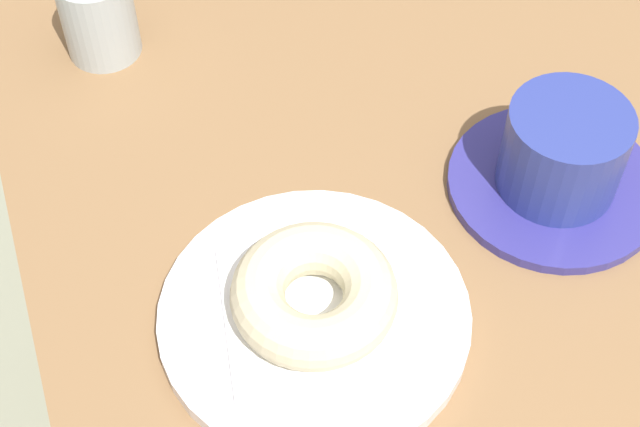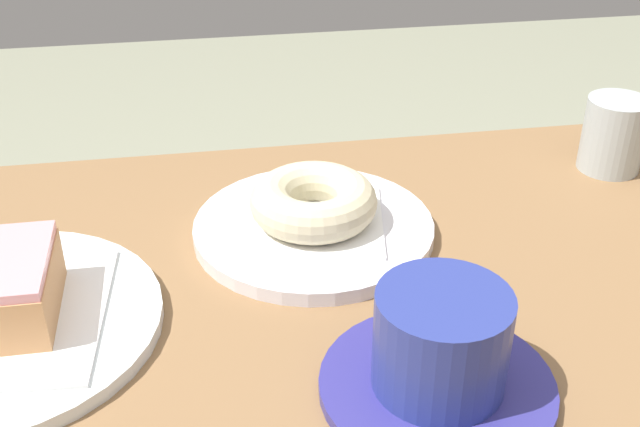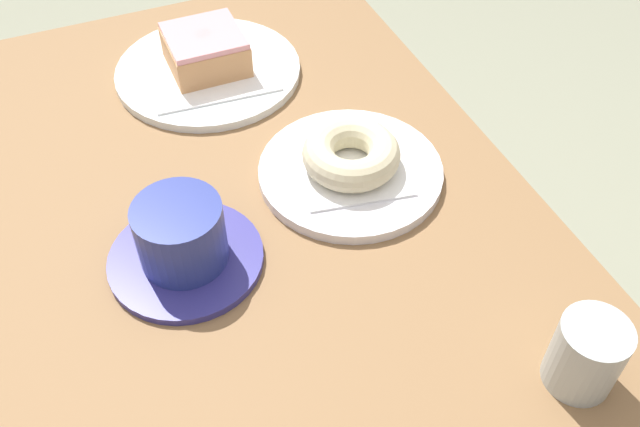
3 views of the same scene
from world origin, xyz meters
TOP-DOWN VIEW (x-y plane):
  - table at (0.00, 0.00)m, footprint 1.06×0.69m
  - plate_glazed_square at (0.34, -0.08)m, footprint 0.24×0.24m
  - napkin_glazed_square at (0.34, -0.08)m, footprint 0.17×0.17m
  - donut_glazed_square at (0.34, -0.08)m, footprint 0.09×0.09m
  - plate_sugar_ring at (0.10, -0.17)m, footprint 0.20×0.20m
  - napkin_sugar_ring at (0.10, -0.17)m, footprint 0.13×0.13m
  - donut_sugar_ring at (0.10, -0.17)m, footprint 0.11×0.11m
  - coffee_cup at (0.05, 0.03)m, footprint 0.15×0.15m
  - sugar_jar at (-0.20, -0.25)m, footprint 0.06×0.06m

SIDE VIEW (x-z plane):
  - table at x=0.00m, z-range 0.27..1.02m
  - plate_glazed_square at x=0.34m, z-range 0.76..0.77m
  - plate_sugar_ring at x=0.10m, z-range 0.76..0.77m
  - napkin_glazed_square at x=0.34m, z-range 0.77..0.77m
  - napkin_sugar_ring at x=0.10m, z-range 0.77..0.77m
  - coffee_cup at x=0.05m, z-range 0.75..0.83m
  - donut_sugar_ring at x=0.10m, z-range 0.77..0.81m
  - sugar_jar at x=-0.20m, z-range 0.76..0.83m
  - donut_glazed_square at x=0.34m, z-range 0.77..0.82m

